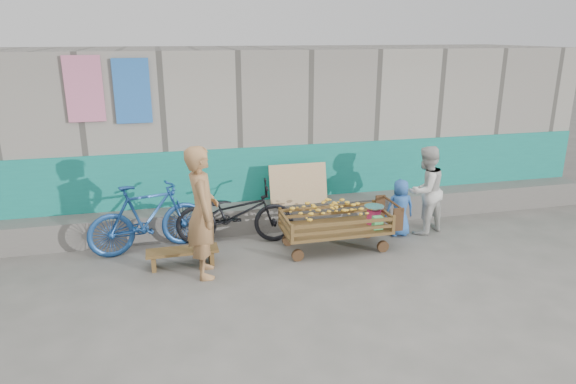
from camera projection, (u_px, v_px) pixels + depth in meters
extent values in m
plane|color=#585751|center=(320.00, 288.00, 6.86)|extent=(80.00, 80.00, 0.00)
cube|color=gray|center=(259.00, 126.00, 10.21)|extent=(12.00, 3.00, 3.00)
cube|color=#167D71|center=(277.00, 185.00, 9.04)|extent=(12.00, 0.03, 1.40)
cube|color=#5B5955|center=(280.00, 215.00, 8.97)|extent=(12.00, 0.50, 0.45)
cube|color=tan|center=(298.00, 184.00, 8.74)|extent=(1.00, 0.19, 0.68)
cube|color=#D37094|center=(84.00, 89.00, 7.80)|extent=(0.55, 0.03, 1.00)
cube|color=blue|center=(132.00, 91.00, 7.98)|extent=(0.55, 0.03, 1.00)
cube|color=brown|center=(335.00, 228.00, 8.02)|extent=(1.65, 0.82, 0.05)
cylinder|color=#382612|center=(298.00, 255.00, 7.65)|extent=(0.18, 0.05, 0.18)
cube|color=brown|center=(292.00, 233.00, 7.43)|extent=(0.05, 0.05, 0.26)
cylinder|color=#382612|center=(288.00, 240.00, 8.21)|extent=(0.18, 0.05, 0.18)
cube|color=brown|center=(280.00, 215.00, 8.15)|extent=(0.05, 0.05, 0.26)
cylinder|color=#382612|center=(383.00, 246.00, 7.97)|extent=(0.18, 0.05, 0.18)
cube|color=brown|center=(393.00, 223.00, 7.80)|extent=(0.05, 0.05, 0.26)
cylinder|color=#382612|center=(368.00, 232.00, 8.53)|extent=(0.18, 0.05, 0.18)
cube|color=brown|center=(373.00, 207.00, 8.52)|extent=(0.05, 0.05, 0.26)
cube|color=brown|center=(344.00, 230.00, 7.63)|extent=(1.59, 0.04, 0.05)
cube|color=brown|center=(344.00, 223.00, 7.60)|extent=(1.59, 0.04, 0.05)
cube|color=brown|center=(328.00, 213.00, 8.34)|extent=(1.59, 0.04, 0.05)
cube|color=brown|center=(328.00, 207.00, 8.31)|extent=(1.59, 0.04, 0.05)
cube|color=brown|center=(286.00, 226.00, 7.80)|extent=(0.04, 0.77, 0.05)
cube|color=brown|center=(286.00, 219.00, 7.77)|extent=(0.04, 0.77, 0.05)
cube|color=brown|center=(383.00, 217.00, 8.17)|extent=(0.04, 0.77, 0.05)
cube|color=brown|center=(383.00, 211.00, 8.14)|extent=(0.04, 0.77, 0.05)
cylinder|color=#382612|center=(393.00, 203.00, 8.14)|extent=(0.04, 0.73, 0.04)
cube|color=#382612|center=(380.00, 206.00, 8.49)|extent=(0.16, 0.04, 0.37)
cube|color=#382612|center=(398.00, 220.00, 7.86)|extent=(0.16, 0.04, 0.37)
ellipsoid|color=yellow|center=(330.00, 215.00, 7.93)|extent=(1.19, 0.64, 0.40)
cylinder|color=#DD2B6B|center=(374.00, 216.00, 8.13)|extent=(0.22, 0.22, 0.24)
cylinder|color=silver|center=(374.00, 209.00, 8.09)|extent=(0.03, 0.03, 0.05)
cylinder|color=silver|center=(374.00, 207.00, 8.08)|extent=(0.31, 0.31, 0.02)
cube|color=#4BCB6B|center=(378.00, 223.00, 7.88)|extent=(0.15, 0.11, 0.20)
cube|color=brown|center=(182.00, 251.00, 7.45)|extent=(1.03, 0.31, 0.04)
cube|color=brown|center=(154.00, 262.00, 7.40)|extent=(0.06, 0.29, 0.21)
cube|color=brown|center=(211.00, 256.00, 7.59)|extent=(0.06, 0.29, 0.21)
imported|color=#9A6E43|center=(203.00, 212.00, 6.99)|extent=(0.45, 0.68, 1.85)
imported|color=silver|center=(425.00, 190.00, 8.58)|extent=(0.90, 0.81, 1.50)
imported|color=#2A5BA9|center=(400.00, 208.00, 8.53)|extent=(0.50, 0.36, 0.97)
imported|color=black|center=(235.00, 213.00, 8.22)|extent=(1.96, 0.91, 0.99)
imported|color=#1E4C95|center=(148.00, 218.00, 7.89)|extent=(1.89, 0.93, 1.09)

